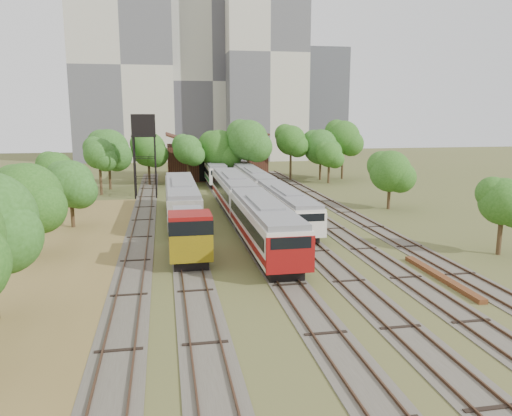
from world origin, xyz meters
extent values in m
plane|color=#475123|center=(0.00, 0.00, 0.00)|extent=(240.00, 240.00, 0.00)
cube|color=brown|center=(-18.00, 8.00, 0.02)|extent=(14.00, 60.00, 0.04)
cube|color=#4C473D|center=(-12.00, 25.00, 0.03)|extent=(2.60, 80.00, 0.06)
cube|color=#472D1E|center=(-12.72, 25.00, 0.12)|extent=(0.08, 80.00, 0.14)
cube|color=#472D1E|center=(-11.28, 25.00, 0.12)|extent=(0.08, 80.00, 0.14)
cube|color=#4C473D|center=(-8.00, 25.00, 0.03)|extent=(2.60, 80.00, 0.06)
cube|color=#472D1E|center=(-8.72, 25.00, 0.12)|extent=(0.08, 80.00, 0.14)
cube|color=#472D1E|center=(-7.28, 25.00, 0.12)|extent=(0.08, 80.00, 0.14)
cube|color=#4C473D|center=(-2.00, 25.00, 0.03)|extent=(2.60, 80.00, 0.06)
cube|color=#472D1E|center=(-2.72, 25.00, 0.12)|extent=(0.08, 80.00, 0.14)
cube|color=#472D1E|center=(-1.28, 25.00, 0.12)|extent=(0.08, 80.00, 0.14)
cube|color=#4C473D|center=(2.00, 25.00, 0.03)|extent=(2.60, 80.00, 0.06)
cube|color=#472D1E|center=(1.28, 25.00, 0.12)|extent=(0.08, 80.00, 0.14)
cube|color=#472D1E|center=(2.72, 25.00, 0.12)|extent=(0.08, 80.00, 0.14)
cube|color=#4C473D|center=(6.00, 25.00, 0.03)|extent=(2.60, 80.00, 0.06)
cube|color=#472D1E|center=(5.28, 25.00, 0.12)|extent=(0.08, 80.00, 0.14)
cube|color=#472D1E|center=(6.72, 25.00, 0.12)|extent=(0.08, 80.00, 0.14)
cube|color=#4C473D|center=(10.00, 25.00, 0.03)|extent=(2.60, 80.00, 0.06)
cube|color=#472D1E|center=(9.28, 25.00, 0.12)|extent=(0.08, 80.00, 0.14)
cube|color=#472D1E|center=(10.72, 25.00, 0.12)|extent=(0.08, 80.00, 0.14)
cube|color=black|center=(-2.00, 11.55, 0.43)|extent=(2.35, 15.64, 0.86)
cube|color=silver|center=(-2.00, 11.55, 2.19)|extent=(3.10, 17.00, 2.68)
cube|color=black|center=(-2.00, 11.55, 2.51)|extent=(3.16, 15.64, 0.91)
cube|color=slate|center=(-2.00, 11.55, 3.72)|extent=(2.85, 16.66, 0.39)
cube|color=maroon|center=(-2.00, 11.55, 1.44)|extent=(3.16, 16.66, 0.48)
cube|color=maroon|center=(-2.00, 3.10, 2.06)|extent=(3.14, 0.25, 2.41)
cube|color=black|center=(-2.00, 29.05, 0.43)|extent=(2.35, 15.64, 0.86)
cube|color=silver|center=(-2.00, 29.05, 2.19)|extent=(3.10, 17.00, 2.68)
cube|color=black|center=(-2.00, 29.05, 2.51)|extent=(3.16, 15.64, 0.91)
cube|color=slate|center=(-2.00, 29.05, 3.72)|extent=(2.85, 16.66, 0.39)
cube|color=maroon|center=(-2.00, 29.05, 1.44)|extent=(3.16, 16.66, 0.48)
cube|color=black|center=(2.00, 20.50, 0.37)|extent=(2.04, 15.64, 0.74)
cube|color=silver|center=(2.00, 20.50, 1.90)|extent=(2.69, 17.00, 2.32)
cube|color=black|center=(2.00, 20.50, 2.18)|extent=(2.75, 15.64, 0.79)
cube|color=slate|center=(2.00, 20.50, 3.23)|extent=(2.47, 16.66, 0.33)
cube|color=#1A692C|center=(2.00, 20.50, 1.25)|extent=(2.75, 16.66, 0.42)
cube|color=silver|center=(2.00, 12.05, 1.79)|extent=(2.73, 0.25, 2.09)
cube|color=black|center=(2.00, 38.00, 0.37)|extent=(2.04, 15.64, 0.74)
cube|color=silver|center=(2.00, 38.00, 1.90)|extent=(2.69, 17.00, 2.32)
cube|color=black|center=(2.00, 38.00, 2.18)|extent=(2.75, 15.64, 0.79)
cube|color=slate|center=(2.00, 38.00, 3.23)|extent=(2.47, 16.66, 0.33)
cube|color=#1A692C|center=(2.00, 38.00, 1.25)|extent=(2.75, 16.66, 0.42)
cube|color=black|center=(2.00, 55.50, 0.37)|extent=(2.04, 15.64, 0.74)
cube|color=silver|center=(2.00, 55.50, 1.90)|extent=(2.69, 17.00, 2.32)
cube|color=black|center=(2.00, 55.50, 2.18)|extent=(2.75, 15.64, 0.79)
cube|color=slate|center=(2.00, 55.50, 3.23)|extent=(2.47, 16.66, 0.33)
cube|color=#1A692C|center=(2.00, 55.50, 1.25)|extent=(2.75, 16.66, 0.42)
cube|color=black|center=(-2.00, 51.98, 0.38)|extent=(2.06, 14.72, 0.75)
cube|color=silver|center=(-2.00, 51.98, 1.92)|extent=(2.72, 16.00, 2.35)
cube|color=black|center=(-2.00, 51.98, 2.20)|extent=(2.78, 14.72, 0.80)
cube|color=slate|center=(-2.00, 51.98, 3.27)|extent=(2.50, 15.68, 0.34)
cube|color=#1A692C|center=(-2.00, 51.98, 1.27)|extent=(2.78, 15.68, 0.42)
cube|color=silver|center=(-2.00, 44.03, 1.81)|extent=(2.76, 0.25, 2.11)
cube|color=black|center=(-8.00, 10.72, 0.50)|extent=(2.43, 7.20, 0.99)
cube|color=maroon|center=(-8.00, 11.52, 1.82)|extent=(2.76, 4.40, 1.65)
cube|color=maroon|center=(-8.00, 8.12, 2.48)|extent=(2.98, 2.87, 2.98)
cube|color=black|center=(-8.00, 8.12, 3.20)|extent=(3.03, 2.92, 0.99)
cube|color=gold|center=(-8.00, 6.77, 1.76)|extent=(2.98, 0.20, 1.99)
cube|color=gold|center=(-8.00, 14.67, 1.76)|extent=(2.98, 0.20, 1.99)
cube|color=slate|center=(-8.00, 10.72, 3.64)|extent=(2.21, 3.60, 0.22)
cube|color=black|center=(-8.00, 24.72, 0.43)|extent=(2.35, 16.56, 0.85)
cube|color=gray|center=(-8.00, 24.72, 2.19)|extent=(3.09, 18.00, 2.67)
cube|color=black|center=(-8.00, 24.72, 2.51)|extent=(3.15, 16.56, 0.91)
cube|color=slate|center=(-8.00, 24.72, 3.71)|extent=(2.85, 17.64, 0.38)
cylinder|color=black|center=(-13.38, 38.50, 3.93)|extent=(0.20, 0.20, 7.85)
cylinder|color=black|center=(-10.73, 38.50, 3.93)|extent=(0.20, 0.20, 7.85)
cylinder|color=black|center=(-13.38, 41.15, 3.93)|extent=(0.20, 0.20, 7.85)
cylinder|color=black|center=(-10.73, 41.15, 3.93)|extent=(0.20, 0.20, 7.85)
cube|color=black|center=(-12.06, 39.82, 7.95)|extent=(3.09, 3.09, 0.20)
cube|color=black|center=(-12.06, 39.82, 9.38)|extent=(2.95, 2.95, 2.65)
cube|color=brown|center=(8.20, 2.54, 0.15)|extent=(0.57, 9.06, 0.29)
cube|color=#341912|center=(-1.00, 58.00, 2.75)|extent=(16.00, 11.00, 5.50)
cube|color=#341912|center=(-5.00, 58.00, 6.10)|extent=(8.45, 11.55, 2.96)
cube|color=#341912|center=(3.00, 58.00, 6.10)|extent=(8.45, 11.55, 2.96)
cube|color=black|center=(-1.00, 52.55, 2.20)|extent=(6.40, 0.15, 4.12)
cylinder|color=#382616|center=(-19.94, 13.46, 1.79)|extent=(0.36, 0.36, 3.58)
sphere|color=#215115|center=(-19.94, 13.46, 4.56)|extent=(5.28, 5.28, 5.28)
cylinder|color=#382616|center=(-18.45, 22.99, 1.67)|extent=(0.36, 0.36, 3.33)
sphere|color=#215115|center=(-18.45, 22.99, 4.24)|extent=(4.49, 4.49, 4.49)
cylinder|color=#382616|center=(-21.53, 31.83, 1.81)|extent=(0.36, 0.36, 3.62)
sphere|color=#215115|center=(-21.53, 31.83, 4.61)|extent=(4.06, 4.06, 4.06)
cylinder|color=#382616|center=(-18.06, 42.61, 2.18)|extent=(0.36, 0.36, 4.37)
sphere|color=#215115|center=(-18.06, 42.61, 5.56)|extent=(4.11, 4.11, 4.11)
cylinder|color=#382616|center=(-17.37, 47.61, 2.23)|extent=(0.36, 0.36, 4.46)
sphere|color=#215115|center=(-17.37, 47.61, 5.68)|extent=(5.85, 5.85, 5.85)
cylinder|color=#382616|center=(-11.92, 51.06, 2.15)|extent=(0.36, 0.36, 4.29)
sphere|color=#215115|center=(-11.92, 51.06, 5.46)|extent=(5.21, 5.21, 5.21)
cylinder|color=#382616|center=(-6.07, 48.92, 2.15)|extent=(0.36, 0.36, 4.29)
sphere|color=#215115|center=(-6.07, 48.92, 5.46)|extent=(4.38, 4.38, 4.38)
cylinder|color=#382616|center=(-1.20, 50.58, 2.09)|extent=(0.36, 0.36, 4.18)
sphere|color=#215115|center=(-1.20, 50.58, 5.32)|extent=(5.99, 5.99, 5.99)
cylinder|color=#382616|center=(2.91, 47.99, 2.68)|extent=(0.36, 0.36, 5.36)
sphere|color=#215115|center=(2.91, 47.99, 6.82)|extent=(6.07, 6.07, 6.07)
cylinder|color=#382616|center=(10.60, 52.19, 2.56)|extent=(0.36, 0.36, 5.12)
sphere|color=#215115|center=(10.60, 52.19, 6.51)|extent=(4.80, 4.80, 4.80)
cylinder|color=#382616|center=(15.58, 51.99, 2.12)|extent=(0.36, 0.36, 4.24)
sphere|color=#215115|center=(15.58, 51.99, 5.40)|extent=(5.70, 5.70, 5.70)
cylinder|color=#382616|center=(19.57, 52.54, 2.70)|extent=(0.36, 0.36, 5.40)
sphere|color=#215115|center=(19.57, 52.54, 6.88)|extent=(5.53, 5.53, 5.53)
cylinder|color=#382616|center=(15.77, 7.17, 1.65)|extent=(0.36, 0.36, 3.31)
sphere|color=#215115|center=(15.77, 7.17, 4.21)|extent=(3.63, 3.63, 3.63)
cylinder|color=#382616|center=(15.55, 26.25, 1.71)|extent=(0.36, 0.36, 3.42)
sphere|color=#215115|center=(15.55, 26.25, 4.36)|extent=(4.70, 4.70, 4.70)
cylinder|color=#382616|center=(15.66, 47.93, 1.75)|extent=(0.36, 0.36, 3.50)
sphere|color=#215115|center=(15.66, 47.93, 4.46)|extent=(3.89, 3.89, 3.89)
cube|color=beige|center=(-18.00, 95.00, 21.00)|extent=(22.00, 16.00, 42.00)
cube|color=#ADAC9D|center=(2.00, 100.00, 18.00)|extent=(20.00, 18.00, 36.00)
cube|color=beige|center=(14.00, 92.00, 24.00)|extent=(18.00, 16.00, 48.00)
cube|color=#47494F|center=(34.00, 110.00, 14.00)|extent=(12.00, 12.00, 28.00)
camera|label=1|loc=(-9.65, -26.29, 10.88)|focal=35.00mm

